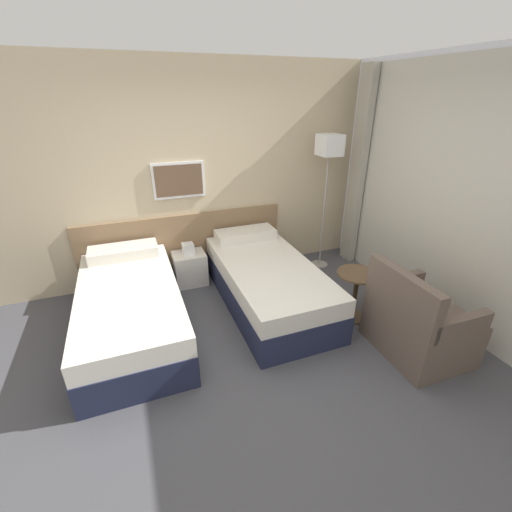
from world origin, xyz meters
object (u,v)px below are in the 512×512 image
object	(u,v)px
floor_lamp	(329,154)
armchair	(417,325)
bed_near_window	(267,282)
nightstand	(190,267)
bed_near_door	(131,308)
side_table	(356,287)

from	to	relation	value
floor_lamp	armchair	distance (m)	2.34
bed_near_window	nightstand	world-z (taller)	bed_near_window
bed_near_door	armchair	bearing A→B (deg)	-27.37
nightstand	side_table	distance (m)	2.12
floor_lamp	armchair	size ratio (longest dim) A/B	2.03
bed_near_door	nightstand	bearing A→B (deg)	45.79
bed_near_door	nightstand	size ratio (longest dim) A/B	3.60
bed_near_door	bed_near_window	distance (m)	1.54
bed_near_window	side_table	xyz separation A→B (m)	(0.78, -0.65, 0.12)
bed_near_window	side_table	distance (m)	1.02
nightstand	floor_lamp	distance (m)	2.32
bed_near_window	floor_lamp	size ratio (longest dim) A/B	1.11
bed_near_door	side_table	world-z (taller)	bed_near_door
nightstand	side_table	xyz separation A→B (m)	(1.55, -1.44, 0.17)
floor_lamp	side_table	distance (m)	1.78
nightstand	floor_lamp	bearing A→B (deg)	-4.77
nightstand	armchair	xyz separation A→B (m)	(1.78, -2.11, 0.07)
armchair	floor_lamp	bearing A→B (deg)	-1.55
bed_near_door	floor_lamp	xyz separation A→B (m)	(2.64, 0.63, 1.31)
bed_near_door	floor_lamp	size ratio (longest dim) A/B	1.11
armchair	bed_near_door	bearing A→B (deg)	63.96
side_table	bed_near_door	bearing A→B (deg)	164.37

